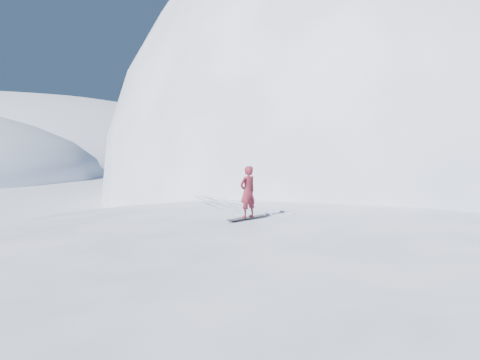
# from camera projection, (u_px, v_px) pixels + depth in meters

# --- Properties ---
(ground) EXTENTS (400.00, 400.00, 0.00)m
(ground) POSITION_uv_depth(u_px,v_px,m) (338.00, 318.00, 11.44)
(ground) COLOR white
(ground) RESTS_ON ground
(near_ridge) EXTENTS (36.00, 28.00, 4.80)m
(near_ridge) POSITION_uv_depth(u_px,v_px,m) (325.00, 281.00, 14.58)
(near_ridge) COLOR white
(near_ridge) RESTS_ON ground
(summit_peak) EXTENTS (60.00, 56.00, 56.00)m
(summit_peak) POSITION_uv_depth(u_px,v_px,m) (422.00, 194.00, 41.81)
(summit_peak) COLOR white
(summit_peak) RESTS_ON ground
(peak_shoulder) EXTENTS (28.00, 24.00, 18.00)m
(peak_shoulder) POSITION_uv_depth(u_px,v_px,m) (338.00, 206.00, 33.17)
(peak_shoulder) COLOR white
(peak_shoulder) RESTS_ON ground
(wind_bumps) EXTENTS (16.00, 14.40, 1.00)m
(wind_bumps) POSITION_uv_depth(u_px,v_px,m) (291.00, 294.00, 13.36)
(wind_bumps) COLOR white
(wind_bumps) RESTS_ON ground
(snowboard) EXTENTS (1.44, 0.93, 0.02)m
(snowboard) POSITION_uv_depth(u_px,v_px,m) (248.00, 218.00, 13.11)
(snowboard) COLOR black
(snowboard) RESTS_ON near_ridge
(snowboarder) EXTENTS (0.69, 0.60, 1.58)m
(snowboarder) POSITION_uv_depth(u_px,v_px,m) (248.00, 192.00, 13.05)
(snowboarder) COLOR maroon
(snowboarder) RESTS_ON snowboard
(board_tracks) EXTENTS (2.56, 5.97, 0.04)m
(board_tracks) POSITION_uv_depth(u_px,v_px,m) (228.00, 204.00, 16.27)
(board_tracks) COLOR silver
(board_tracks) RESTS_ON ground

